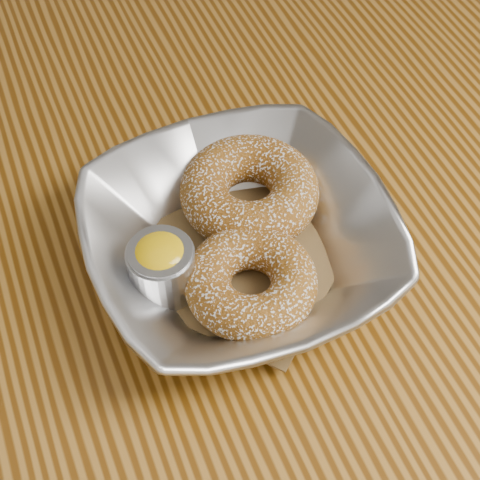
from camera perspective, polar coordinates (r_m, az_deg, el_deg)
name	(u,v)px	position (r m, az deg, el deg)	size (l,w,h in m)	color
table	(235,311)	(0.66, -0.41, -5.54)	(1.20, 0.80, 0.75)	brown
serving_bowl	(240,242)	(0.55, 0.00, -0.15)	(0.23, 0.23, 0.06)	#B1B3B8
parchment	(240,257)	(0.56, 0.00, -1.31)	(0.14, 0.14, 0.00)	brown
donut_back	(249,191)	(0.57, 0.73, 3.82)	(0.11, 0.11, 0.04)	brown
donut_front	(251,282)	(0.53, 0.85, -3.27)	(0.10, 0.10, 0.03)	brown
ramekin	(162,267)	(0.53, -6.09, -2.06)	(0.05, 0.05, 0.05)	#B1B3B8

